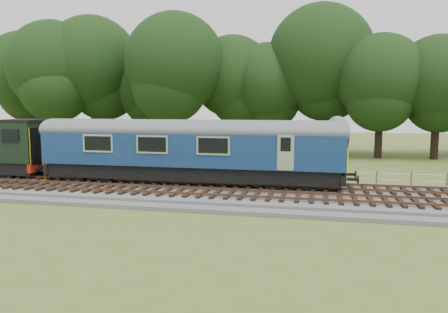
# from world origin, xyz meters

# --- Properties ---
(ground) EXTENTS (120.00, 120.00, 0.00)m
(ground) POSITION_xyz_m (0.00, 0.00, 0.00)
(ground) COLOR #506324
(ground) RESTS_ON ground
(ballast) EXTENTS (70.00, 7.00, 0.35)m
(ballast) POSITION_xyz_m (0.00, 0.00, 0.17)
(ballast) COLOR #4C4C4F
(ballast) RESTS_ON ground
(track_north) EXTENTS (67.20, 2.40, 0.21)m
(track_north) POSITION_xyz_m (0.00, 1.40, 0.42)
(track_north) COLOR black
(track_north) RESTS_ON ballast
(track_south) EXTENTS (67.20, 2.40, 0.21)m
(track_south) POSITION_xyz_m (0.00, -1.60, 0.42)
(track_south) COLOR black
(track_south) RESTS_ON ballast
(fence) EXTENTS (64.00, 0.12, 1.00)m
(fence) POSITION_xyz_m (0.00, 4.50, 0.00)
(fence) COLOR #6B6054
(fence) RESTS_ON ground
(tree_line) EXTENTS (70.00, 8.00, 18.00)m
(tree_line) POSITION_xyz_m (0.00, 22.00, 0.00)
(tree_line) COLOR black
(tree_line) RESTS_ON ground
(dmu_railcar) EXTENTS (18.05, 2.86, 3.88)m
(dmu_railcar) POSITION_xyz_m (-3.05, 1.40, 2.61)
(dmu_railcar) COLOR black
(dmu_railcar) RESTS_ON ground
(worker) EXTENTS (0.77, 0.77, 1.80)m
(worker) POSITION_xyz_m (-12.10, 0.60, 1.25)
(worker) COLOR #FC5F0D
(worker) RESTS_ON ballast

